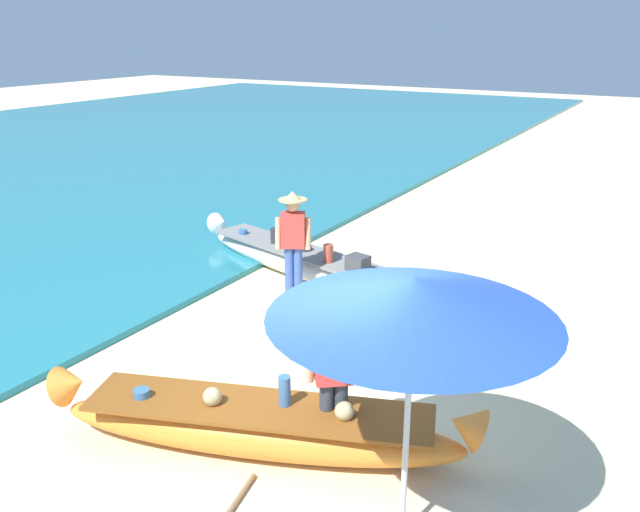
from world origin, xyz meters
name	(u,v)px	position (x,y,z in m)	size (l,w,h in m)	color
ground_plane	(308,450)	(0.00, 0.00, 0.00)	(80.00, 80.00, 0.00)	beige
sea	(12,163)	(-15.48, 8.00, 0.05)	(24.00, 56.00, 0.10)	teal
boat_orange_foreground	(259,426)	(-0.42, -0.25, 0.28)	(4.29, 2.02, 0.82)	orange
boat_white_midground	(298,260)	(-2.75, 4.22, 0.26)	(4.62, 1.78, 0.75)	white
person_vendor_hatted	(293,237)	(-2.29, 3.36, 0.98)	(0.58, 0.45, 1.70)	#3D5BA8
person_tourist_customer	(334,373)	(0.24, 0.09, 0.90)	(0.55, 0.49, 1.59)	#333842
patio_umbrella_large	(413,300)	(1.29, -0.62, 2.13)	(2.20, 2.20, 2.30)	#B7B7BC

